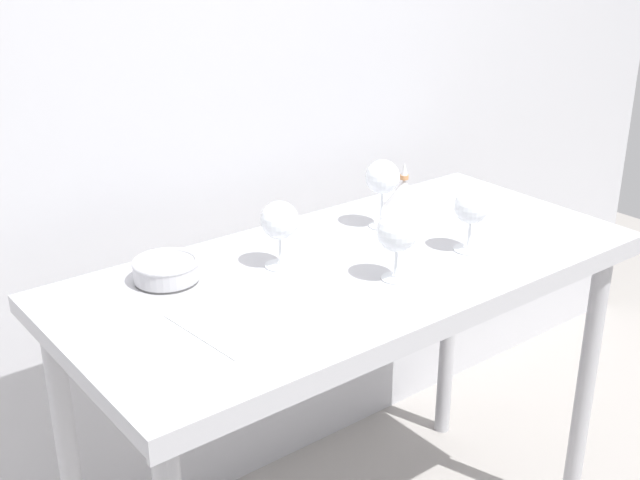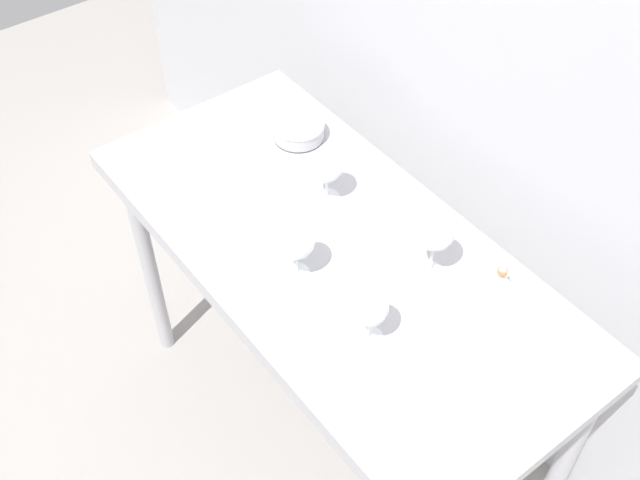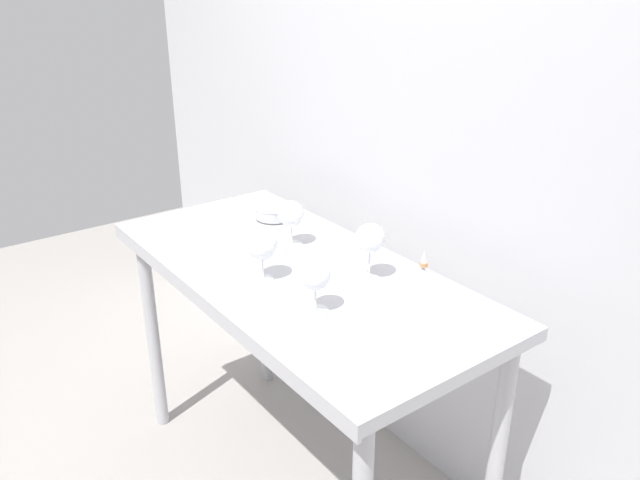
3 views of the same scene
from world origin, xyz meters
name	(u,v)px [view 2 (image 2 of 3)]	position (x,y,z in m)	size (l,w,h in m)	color
ground_plane	(332,428)	(0.00, 0.00, 0.00)	(6.00, 6.00, 0.00)	#9E9994
back_wall	(501,39)	(0.00, 0.49, 1.30)	(3.80, 0.04, 2.60)	silver
steel_counter	(334,274)	(0.00, -0.01, 0.79)	(1.40, 0.65, 0.90)	#B0B0B6
wine_glass_far_right	(435,234)	(0.20, 0.13, 1.03)	(0.09, 0.09, 0.18)	white
wine_glass_near_right	(370,309)	(0.27, -0.12, 1.01)	(0.08, 0.08, 0.15)	white
wine_glass_far_left	(326,167)	(-0.15, 0.08, 1.01)	(0.09, 0.09, 0.16)	white
wine_glass_near_center	(296,242)	(0.01, -0.13, 1.01)	(0.09, 0.09, 0.16)	white
tasting_sheet_upper	(224,176)	(-0.38, -0.09, 0.90)	(0.18, 0.24, 0.00)	white
tasting_bowl	(299,130)	(-0.39, 0.17, 0.93)	(0.15, 0.15, 0.05)	#4C4C4C
decanter_funnel	(499,284)	(0.35, 0.20, 0.94)	(0.11, 0.11, 0.13)	silver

